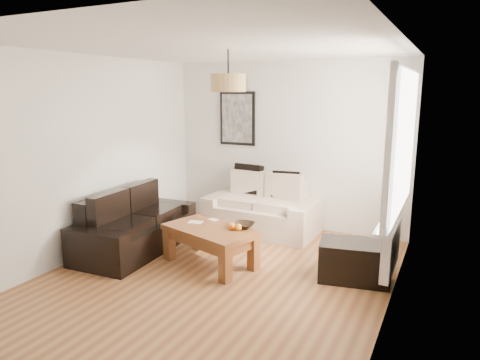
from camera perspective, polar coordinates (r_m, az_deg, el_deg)
The scene contains 21 objects.
floor at distance 5.24m, azimuth -2.99°, elevation -12.54°, with size 4.50×4.50×0.00m, color brown.
ceiling at distance 4.80m, azimuth -3.33°, elevation 17.08°, with size 3.80×4.50×0.00m, color white, non-canonical shape.
wall_back at distance 6.88m, azimuth 6.14°, elevation 4.54°, with size 3.80×0.04×2.60m, color silver, non-canonical shape.
wall_front at distance 3.14m, azimuth -23.82°, elevation -4.95°, with size 3.80×0.04×2.60m, color silver, non-canonical shape.
wall_left at distance 6.01m, azimuth -19.16°, elevation 2.93°, with size 0.04×4.50×2.60m, color silver, non-canonical shape.
wall_right at distance 4.26m, azimuth 19.68°, elevation -0.46°, with size 0.04×4.50×2.60m, color silver, non-canonical shape.
window_bay at distance 5.01m, azimuth 20.59°, elevation 4.67°, with size 0.14×1.90×1.60m, color white, non-canonical shape.
radiator at distance 5.29m, azimuth 19.20°, elevation -8.52°, with size 0.10×0.90×0.52m, color white.
poster at distance 7.15m, azimuth -0.34°, elevation 8.09°, with size 0.62×0.04×0.87m, color black, non-canonical shape.
pendant_shade at distance 5.04m, azimuth -1.55°, elevation 12.62°, with size 0.40×0.40×0.20m, color tan.
loveseat_cream at distance 6.69m, azimuth 2.87°, elevation -3.31°, with size 1.68×0.92×0.84m, color beige, non-canonical shape.
sofa_leather at distance 6.10m, azimuth -13.53°, elevation -5.42°, with size 1.80×0.87×0.78m, color black, non-canonical shape.
coffee_table at distance 5.49m, azimuth -3.94°, elevation -8.68°, with size 1.17×0.64×0.48m, color brown, non-canonical shape.
ottoman at distance 5.24m, azimuth 14.78°, elevation -10.26°, with size 0.78×0.50×0.45m, color black.
cushion_left at distance 6.93m, azimuth 1.01°, elevation 0.14°, with size 0.47×0.14×0.47m, color black.
cushion_right at distance 6.69m, azimuth 5.99°, elevation -0.60°, with size 0.41×0.13×0.41m, color black.
fruit_bowl at distance 5.39m, azimuth 0.49°, elevation -5.99°, with size 0.26×0.26×0.06m, color black.
orange_a at distance 5.32m, azimuth -0.94°, elevation -6.16°, with size 0.07×0.07×0.07m, color orange.
orange_b at distance 5.29m, azimuth -0.18°, elevation -6.25°, with size 0.09×0.09×0.09m, color orange.
orange_c at distance 5.34m, azimuth -1.10°, elevation -6.08°, with size 0.09×0.09×0.09m, color orange.
papers at distance 5.65m, azimuth -5.86°, elevation -5.53°, with size 0.18×0.13×0.01m, color silver.
Camera 1 is at (2.36, -4.15, 2.15)m, focal length 32.49 mm.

